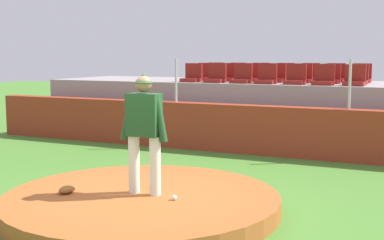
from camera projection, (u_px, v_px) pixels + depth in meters
The scene contains 30 objects.
ground_plane at pixel (142, 211), 7.68m from camera, with size 60.00×60.00×0.00m, color #487F2C.
pitchers_mound at pixel (142, 202), 7.67m from camera, with size 4.08×4.08×0.26m, color #A95727.
pitcher at pixel (144, 125), 7.54m from camera, with size 0.78×0.28×1.77m.
baseball at pixel (174, 198), 7.32m from camera, with size 0.07×0.07×0.07m, color white.
fielding_glove at pixel (67, 189), 7.69m from camera, with size 0.30×0.20×0.11m, color brown.
brick_barrier at pixel (251, 129), 12.15m from camera, with size 14.78×0.40×1.14m, color maroon.
fence_post_left at pixel (176, 80), 12.83m from camera, with size 0.06×0.06×1.07m, color silver.
fence_post_right at pixel (350, 84), 11.09m from camera, with size 0.06×0.06×1.07m, color silver.
bleacher_platform at pixel (277, 111), 14.13m from camera, with size 12.95×3.12×1.58m, color gray.
stadium_chair_0 at pixel (192, 76), 13.99m from camera, with size 0.48×0.44×0.50m.
stadium_chair_1 at pixel (216, 77), 13.65m from camera, with size 0.48×0.44×0.50m.
stadium_chair_2 at pixel (242, 77), 13.37m from camera, with size 0.48×0.44×0.50m.
stadium_chair_3 at pixel (266, 78), 13.06m from camera, with size 0.48×0.44×0.50m.
stadium_chair_4 at pixel (295, 78), 12.80m from camera, with size 0.48×0.44×0.50m.
stadium_chair_5 at pixel (324, 79), 12.47m from camera, with size 0.48×0.44×0.50m.
stadium_chair_6 at pixel (355, 79), 12.20m from camera, with size 0.48×0.44×0.50m.
stadium_chair_7 at pixel (205, 75), 14.72m from camera, with size 0.48×0.44×0.50m.
stadium_chair_8 at pixel (228, 75), 14.41m from camera, with size 0.48×0.44×0.50m.
stadium_chair_9 at pixel (250, 76), 14.13m from camera, with size 0.48×0.44×0.50m.
stadium_chair_10 at pixel (276, 76), 13.82m from camera, with size 0.48×0.44×0.50m.
stadium_chair_11 at pixel (302, 77), 13.53m from camera, with size 0.48×0.44×0.50m.
stadium_chair_12 at pixel (330, 77), 13.23m from camera, with size 0.48×0.44×0.50m.
stadium_chair_13 at pixel (358, 78), 12.96m from camera, with size 0.48×0.44×0.50m.
stadium_chair_14 at pixel (215, 74), 15.45m from camera, with size 0.48×0.44×0.50m.
stadium_chair_15 at pixel (237, 74), 15.19m from camera, with size 0.48×0.44×0.50m.
stadium_chair_16 at pixel (261, 75), 14.85m from camera, with size 0.48×0.44×0.50m.
stadium_chair_17 at pixel (285, 75), 14.59m from camera, with size 0.48×0.44×0.50m.
stadium_chair_18 at pixel (310, 76), 14.28m from camera, with size 0.48×0.44×0.50m.
stadium_chair_19 at pixel (335, 76), 13.98m from camera, with size 0.48×0.44×0.50m.
stadium_chair_20 at pixel (362, 77), 13.68m from camera, with size 0.48×0.44×0.50m.
Camera 1 is at (3.83, -6.45, 2.28)m, focal length 48.63 mm.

